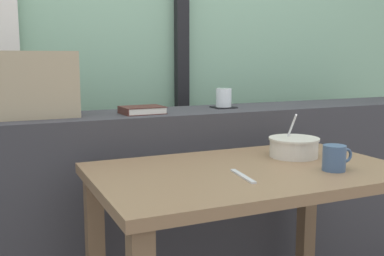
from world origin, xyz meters
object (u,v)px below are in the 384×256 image
(coaster_square, at_px, (224,107))
(soup_bowl, at_px, (294,147))
(closed_book, at_px, (142,110))
(breakfast_table, at_px, (248,205))
(ceramic_mug, at_px, (335,158))
(fork_utensil, at_px, (243,176))
(throw_pillow, at_px, (35,85))
(juice_glass, at_px, (224,98))

(coaster_square, xyz_separation_m, soup_bowl, (0.02, -0.52, -0.10))
(coaster_square, height_order, closed_book, closed_book)
(breakfast_table, bearing_deg, ceramic_mug, -30.13)
(ceramic_mug, bearing_deg, fork_utensil, 170.89)
(breakfast_table, height_order, fork_utensil, fork_utensil)
(breakfast_table, xyz_separation_m, soup_bowl, (0.25, 0.09, 0.16))
(throw_pillow, relative_size, soup_bowl, 1.70)
(coaster_square, distance_m, fork_utensil, 0.77)
(breakfast_table, xyz_separation_m, throw_pillow, (-0.62, 0.59, 0.39))
(throw_pillow, xyz_separation_m, fork_utensil, (0.54, -0.68, -0.26))
(juice_glass, relative_size, closed_book, 0.48)
(breakfast_table, distance_m, closed_book, 0.65)
(coaster_square, xyz_separation_m, ceramic_mug, (0.02, -0.75, -0.09))
(throw_pillow, height_order, ceramic_mug, throw_pillow)
(throw_pillow, xyz_separation_m, soup_bowl, (0.87, -0.50, -0.23))
(juice_glass, bearing_deg, closed_book, -172.33)
(breakfast_table, xyz_separation_m, closed_book, (-0.19, 0.55, 0.28))
(coaster_square, bearing_deg, juice_glass, 0.00)
(coaster_square, distance_m, ceramic_mug, 0.76)
(ceramic_mug, bearing_deg, juice_glass, 91.30)
(soup_bowl, bearing_deg, breakfast_table, -160.30)
(coaster_square, distance_m, juice_glass, 0.04)
(closed_book, bearing_deg, soup_bowl, -45.95)
(juice_glass, distance_m, closed_book, 0.43)
(juice_glass, relative_size, throw_pillow, 0.27)
(closed_book, bearing_deg, coaster_square, 7.67)
(breakfast_table, xyz_separation_m, juice_glass, (0.23, 0.61, 0.31))
(breakfast_table, bearing_deg, soup_bowl, 19.70)
(juice_glass, xyz_separation_m, soup_bowl, (0.02, -0.52, -0.14))
(closed_book, relative_size, throw_pillow, 0.57)
(juice_glass, relative_size, ceramic_mug, 0.78)
(closed_book, bearing_deg, breakfast_table, -70.58)
(coaster_square, relative_size, fork_utensil, 0.59)
(coaster_square, height_order, throw_pillow, throw_pillow)
(juice_glass, relative_size, fork_utensil, 0.52)
(throw_pillow, relative_size, fork_utensil, 1.88)
(fork_utensil, bearing_deg, closed_book, 107.62)
(throw_pillow, relative_size, ceramic_mug, 2.83)
(coaster_square, bearing_deg, ceramic_mug, -88.70)
(closed_book, xyz_separation_m, soup_bowl, (0.45, -0.46, -0.11))
(breakfast_table, height_order, soup_bowl, soup_bowl)
(closed_book, xyz_separation_m, throw_pillow, (-0.42, 0.04, 0.11))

